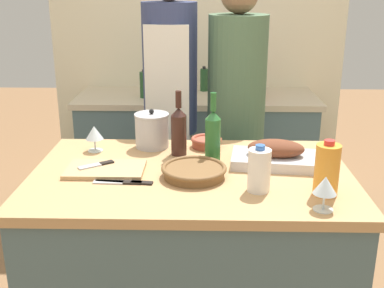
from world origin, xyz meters
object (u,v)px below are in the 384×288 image
knife_paring (119,182)px  stand_mixer (245,79)px  wicker_basket (194,171)px  person_cook_guest (236,116)px  condiment_bottle_tall (160,88)px  wine_bottle_dark (179,130)px  condiment_bottle_extra (204,80)px  knife_chef (126,182)px  stock_pot (152,130)px  milk_jug (259,170)px  cutting_board (105,170)px  condiment_bottle_short (144,85)px  roasting_pan (276,155)px  wine_glass_left (325,186)px  wine_glass_right (94,133)px  wine_bottle_green (213,134)px  knife_bread (97,165)px  juice_jug (327,170)px  person_cook_aproned (170,106)px  mixing_bowl (206,142)px

knife_paring → stand_mixer: (0.62, 1.53, 0.12)m
wicker_basket → knife_paring: 0.30m
knife_paring → stand_mixer: stand_mixer is taller
wicker_basket → knife_paring: bearing=-166.2°
person_cook_guest → condiment_bottle_tall: bearing=114.7°
wine_bottle_dark → condiment_bottle_extra: size_ratio=1.64×
wine_bottle_dark → knife_chef: wine_bottle_dark is taller
stock_pot → milk_jug: size_ratio=1.02×
cutting_board → condiment_bottle_tall: (0.11, 1.35, 0.06)m
knife_chef → condiment_bottle_short: size_ratio=1.18×
roasting_pan → wine_glass_left: size_ratio=3.16×
wine_glass_right → milk_jug: bearing=-31.1°
roasting_pan → wine_bottle_green: wine_bottle_green is taller
knife_bread → roasting_pan: bearing=5.4°
juice_jug → wine_glass_right: (-0.96, 0.46, -0.01)m
cutting_board → milk_jug: (0.62, -0.18, 0.08)m
wicker_basket → knife_bread: size_ratio=1.85×
stock_pot → person_cook_aproned: bearing=83.7°
person_cook_aproned → condiment_bottle_extra: bearing=80.0°
roasting_pan → milk_jug: size_ratio=2.16×
milk_jug → knife_chef: (-0.52, 0.06, -0.08)m
wine_glass_right → condiment_bottle_extra: (0.51, 1.40, -0.02)m
juice_jug → stand_mixer: stand_mixer is taller
mixing_bowl → wine_glass_left: (0.41, -0.66, 0.06)m
roasting_pan → wicker_basket: (-0.35, -0.14, -0.02)m
condiment_bottle_short → person_cook_guest: bearing=-46.5°
wine_glass_left → mixing_bowl: bearing=121.6°
cutting_board → juice_jug: size_ratio=1.52×
wine_bottle_green → wine_bottle_dark: 0.17m
wine_glass_right → person_cook_guest: person_cook_guest is taller
knife_paring → person_cook_guest: (0.52, 0.92, 0.02)m
stock_pot → wine_glass_right: (-0.26, -0.07, 0.00)m
condiment_bottle_short → wine_bottle_green: bearing=-70.4°
roasting_pan → condiment_bottle_extra: condiment_bottle_extra is taller
wine_glass_right → person_cook_aproned: (0.32, 0.57, -0.01)m
wine_bottle_green → stock_pot: bearing=148.3°
cutting_board → condiment_bottle_extra: bearing=76.1°
roasting_pan → wine_glass_left: bearing=-76.0°
knife_chef → stand_mixer: 1.64m
mixing_bowl → wine_glass_right: size_ratio=1.22×
wine_bottle_dark → wine_glass_right: 0.40m
knife_bread → condiment_bottle_tall: (0.15, 1.33, 0.05)m
milk_jug → condiment_bottle_tall: bearing=108.5°
mixing_bowl → person_cook_guest: person_cook_guest is taller
condiment_bottle_tall → mixing_bowl: bearing=-73.0°
knife_chef → wine_glass_right: bearing=118.8°
mixing_bowl → stand_mixer: size_ratio=0.45×
roasting_pan → wine_glass_left: (0.11, -0.43, 0.05)m
juice_jug → condiment_bottle_extra: (-0.46, 1.86, -0.03)m
milk_jug → knife_chef: size_ratio=0.79×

